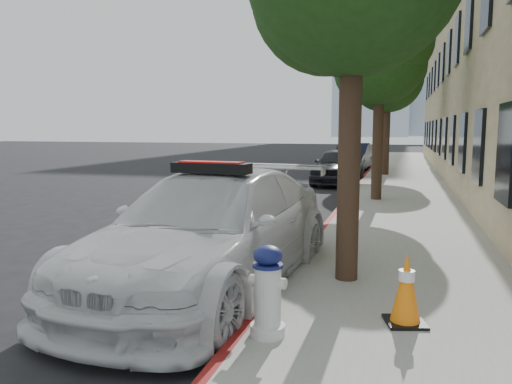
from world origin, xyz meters
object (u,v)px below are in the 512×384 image
object	(u,v)px
parked_car_far	(353,157)
fire_hydrant	(268,292)
parked_car_mid	(338,166)
police_car	(212,230)
traffic_cone	(406,289)

from	to	relation	value
parked_car_far	fire_hydrant	bearing A→B (deg)	-83.19
parked_car_mid	parked_car_far	size ratio (longest dim) A/B	0.96
police_car	traffic_cone	size ratio (longest dim) A/B	7.42
police_car	fire_hydrant	distance (m)	2.12
parked_car_mid	fire_hydrant	world-z (taller)	parked_car_mid
parked_car_mid	fire_hydrant	xyz separation A→B (m)	(1.15, -15.11, -0.11)
parked_car_far	traffic_cone	xyz separation A→B (m)	(2.47, -20.44, -0.18)
parked_car_far	traffic_cone	distance (m)	20.59
police_car	parked_car_far	world-z (taller)	police_car
traffic_cone	parked_car_mid	bearing A→B (deg)	99.71
traffic_cone	police_car	bearing A→B (deg)	158.48
police_car	parked_car_far	size ratio (longest dim) A/B	1.31
parked_car_mid	police_car	bearing A→B (deg)	-87.81
parked_car_mid	parked_car_far	distance (m)	6.02
police_car	traffic_cone	world-z (taller)	police_car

